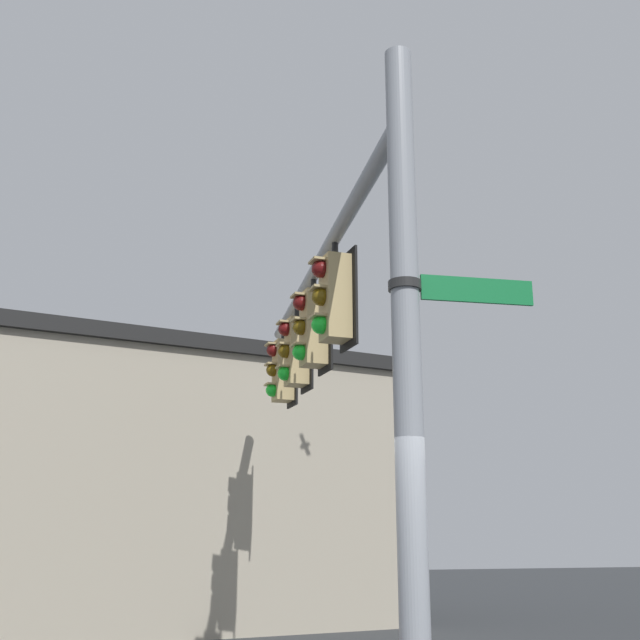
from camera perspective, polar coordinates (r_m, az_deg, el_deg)
signal_pole at (r=6.53m, az=6.29°, el=-3.95°), size 0.24×0.24×6.02m
mast_arm at (r=10.75m, az=-0.07°, el=4.02°), size 7.62×1.28×0.18m
traffic_light_nearest_pole at (r=9.53m, az=0.98°, el=1.62°), size 0.54×0.49×1.31m
traffic_light_mid_inner at (r=10.88m, az=-0.57°, el=-0.57°), size 0.54×0.49×1.31m
traffic_light_mid_outer at (r=12.26m, az=-1.78°, el=-2.28°), size 0.54×0.49×1.31m
traffic_light_arm_end at (r=13.64m, az=-2.75°, el=-3.64°), size 0.54×0.49×1.31m
street_name_sign at (r=6.83m, az=8.82°, el=2.26°), size 0.32×1.28×0.22m
bird_flying at (r=13.61m, az=5.48°, el=11.46°), size 0.38×0.27×0.09m
storefront_building at (r=18.03m, az=-16.43°, el=-11.46°), size 9.10×13.39×5.58m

